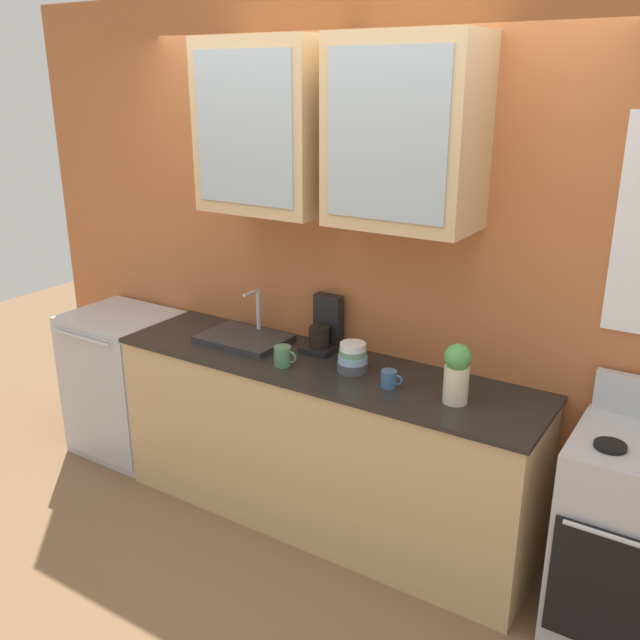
# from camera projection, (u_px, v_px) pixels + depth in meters

# --- Properties ---
(ground_plane) EXTENTS (10.00, 10.00, 0.00)m
(ground_plane) POSITION_uv_depth(u_px,v_px,m) (321.00, 518.00, 3.82)
(ground_plane) COLOR brown
(back_wall_unit) EXTENTS (4.48, 0.49, 2.71)m
(back_wall_unit) POSITION_uv_depth(u_px,v_px,m) (351.00, 234.00, 3.53)
(back_wall_unit) COLOR #B76638
(back_wall_unit) RESTS_ON ground_plane
(counter) EXTENTS (2.29, 0.59, 0.91)m
(counter) POSITION_uv_depth(u_px,v_px,m) (321.00, 444.00, 3.67)
(counter) COLOR tan
(counter) RESTS_ON ground_plane
(stove_range) EXTENTS (0.57, 0.58, 1.09)m
(stove_range) POSITION_uv_depth(u_px,v_px,m) (633.00, 542.00, 2.89)
(stove_range) COLOR silver
(stove_range) RESTS_ON ground_plane
(sink_faucet) EXTENTS (0.47, 0.33, 0.27)m
(sink_faucet) POSITION_uv_depth(u_px,v_px,m) (244.00, 337.00, 3.83)
(sink_faucet) COLOR #2D2D30
(sink_faucet) RESTS_ON counter
(bowl_stack) EXTENTS (0.15, 0.15, 0.15)m
(bowl_stack) POSITION_uv_depth(u_px,v_px,m) (353.00, 358.00, 3.42)
(bowl_stack) COLOR #4C4C54
(bowl_stack) RESTS_ON counter
(vase) EXTENTS (0.12, 0.12, 0.28)m
(vase) POSITION_uv_depth(u_px,v_px,m) (457.00, 372.00, 3.06)
(vase) COLOR beige
(vase) RESTS_ON counter
(cup_near_sink) EXTENTS (0.13, 0.09, 0.10)m
(cup_near_sink) POSITION_uv_depth(u_px,v_px,m) (283.00, 356.00, 3.49)
(cup_near_sink) COLOR #4C7F59
(cup_near_sink) RESTS_ON counter
(cup_near_bowls) EXTENTS (0.11, 0.08, 0.08)m
(cup_near_bowls) POSITION_uv_depth(u_px,v_px,m) (389.00, 379.00, 3.25)
(cup_near_bowls) COLOR #38608C
(cup_near_bowls) RESTS_ON counter
(dishwasher) EXTENTS (0.63, 0.57, 0.91)m
(dishwasher) POSITION_uv_depth(u_px,v_px,m) (126.00, 383.00, 4.41)
(dishwasher) COLOR silver
(dishwasher) RESTS_ON ground_plane
(coffee_maker) EXTENTS (0.17, 0.20, 0.29)m
(coffee_maker) POSITION_uv_depth(u_px,v_px,m) (324.00, 330.00, 3.69)
(coffee_maker) COLOR black
(coffee_maker) RESTS_ON counter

